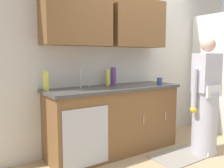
% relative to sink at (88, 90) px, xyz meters
% --- Properties ---
extents(ground_plane, '(9.00, 9.00, 0.00)m').
position_rel_sink_xyz_m(ground_plane, '(0.95, -0.71, -0.93)').
color(ground_plane, tan).
extents(kitchen_wall_with_uppers, '(4.80, 0.44, 2.70)m').
position_rel_sink_xyz_m(kitchen_wall_with_uppers, '(0.81, 0.29, 0.55)').
color(kitchen_wall_with_uppers, beige).
rests_on(kitchen_wall_with_uppers, ground).
extents(closet_door_panel, '(0.04, 1.10, 2.10)m').
position_rel_sink_xyz_m(closet_door_panel, '(2.40, -0.31, 0.12)').
color(closet_door_panel, silver).
rests_on(closet_door_panel, ground).
extents(counter_cabinet, '(1.90, 0.62, 0.90)m').
position_rel_sink_xyz_m(counter_cabinet, '(0.40, -0.01, -0.48)').
color(counter_cabinet, brown).
rests_on(counter_cabinet, ground).
extents(countertop, '(1.96, 0.66, 0.04)m').
position_rel_sink_xyz_m(countertop, '(0.40, -0.01, -0.01)').
color(countertop, '#474442').
rests_on(countertop, counter_cabinet).
extents(sink, '(0.50, 0.36, 0.35)m').
position_rel_sink_xyz_m(sink, '(0.00, 0.00, 0.00)').
color(sink, '#B7BABF').
rests_on(sink, counter_cabinet).
extents(person_at_sink, '(0.55, 0.34, 1.62)m').
position_rel_sink_xyz_m(person_at_sink, '(1.42, -0.76, -0.23)').
color(person_at_sink, white).
rests_on(person_at_sink, ground).
extents(floor_mat, '(0.80, 0.50, 0.01)m').
position_rel_sink_xyz_m(floor_mat, '(1.06, -0.66, -0.92)').
color(floor_mat, gray).
rests_on(floor_mat, ground).
extents(bottle_water_tall, '(0.07, 0.07, 0.24)m').
position_rel_sink_xyz_m(bottle_water_tall, '(-0.51, 0.14, 0.14)').
color(bottle_water_tall, '#D8D14C').
rests_on(bottle_water_tall, countertop).
extents(bottle_dish_liquid, '(0.06, 0.06, 0.23)m').
position_rel_sink_xyz_m(bottle_dish_liquid, '(0.40, 0.15, 0.13)').
color(bottle_dish_liquid, '#D8D14C').
rests_on(bottle_dish_liquid, countertop).
extents(bottle_soap, '(0.08, 0.08, 0.26)m').
position_rel_sink_xyz_m(bottle_soap, '(0.50, 0.16, 0.14)').
color(bottle_soap, '#66388C').
rests_on(bottle_soap, countertop).
extents(cup_by_sink, '(0.08, 0.08, 0.11)m').
position_rel_sink_xyz_m(cup_by_sink, '(1.09, -0.20, 0.07)').
color(cup_by_sink, '#33478C').
rests_on(cup_by_sink, countertop).
extents(knife_on_counter, '(0.22, 0.13, 0.01)m').
position_rel_sink_xyz_m(knife_on_counter, '(1.33, 0.04, 0.02)').
color(knife_on_counter, silver).
rests_on(knife_on_counter, countertop).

